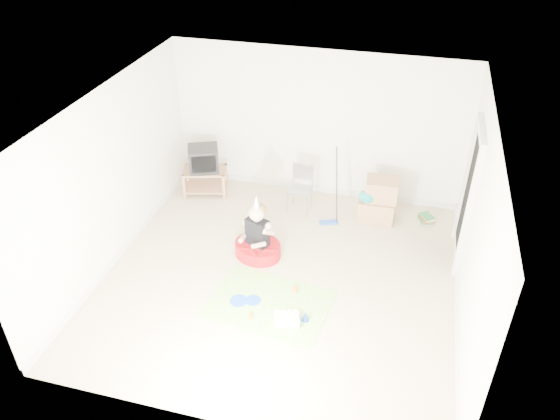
% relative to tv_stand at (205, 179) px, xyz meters
% --- Properties ---
extents(ground, '(5.00, 5.00, 0.00)m').
position_rel_tv_stand_xyz_m(ground, '(1.88, -1.92, -0.28)').
color(ground, '#CAB791').
rests_on(ground, ground).
extents(doorway_recess, '(0.02, 0.90, 2.05)m').
position_rel_tv_stand_xyz_m(doorway_recess, '(4.36, -0.72, 0.75)').
color(doorway_recess, black).
rests_on(doorway_recess, ground).
extents(tv_stand, '(0.85, 0.64, 0.47)m').
position_rel_tv_stand_xyz_m(tv_stand, '(0.00, 0.00, 0.00)').
color(tv_stand, '#996745').
rests_on(tv_stand, ground).
extents(crt_tv, '(0.64, 0.59, 0.44)m').
position_rel_tv_stand_xyz_m(crt_tv, '(0.00, 0.00, 0.41)').
color(crt_tv, black).
rests_on(crt_tv, tv_stand).
extents(folding_chair, '(0.40, 0.38, 0.83)m').
position_rel_tv_stand_xyz_m(folding_chair, '(1.76, -0.13, 0.13)').
color(folding_chair, '#949499').
rests_on(folding_chair, ground).
extents(cardboard_boxes, '(0.62, 0.48, 0.75)m').
position_rel_tv_stand_xyz_m(cardboard_boxes, '(3.07, -0.06, 0.08)').
color(cardboard_boxes, '#AB7B52').
rests_on(cardboard_boxes, ground).
extents(floor_mop, '(0.33, 0.40, 1.25)m').
position_rel_tv_stand_xyz_m(floor_mop, '(2.32, -0.39, -0.02)').
color(floor_mop, blue).
rests_on(floor_mop, ground).
extents(book_pile, '(0.28, 0.32, 0.12)m').
position_rel_tv_stand_xyz_m(book_pile, '(3.90, 0.12, -0.22)').
color(book_pile, '#257136').
rests_on(book_pile, ground).
extents(seated_woman, '(0.96, 0.96, 1.06)m').
position_rel_tv_stand_xyz_m(seated_woman, '(1.42, -1.50, -0.05)').
color(seated_woman, '#9E0E14').
rests_on(seated_woman, ground).
extents(party_mat, '(1.75, 1.36, 0.01)m').
position_rel_tv_stand_xyz_m(party_mat, '(1.89, -2.50, -0.28)').
color(party_mat, '#FD3594').
rests_on(party_mat, ground).
extents(birthday_cake, '(0.39, 0.35, 0.15)m').
position_rel_tv_stand_xyz_m(birthday_cake, '(2.20, -2.78, -0.23)').
color(birthday_cake, white).
rests_on(birthday_cake, party_mat).
extents(blue_plate_near, '(0.24, 0.24, 0.01)m').
position_rel_tv_stand_xyz_m(blue_plate_near, '(1.66, -2.50, -0.27)').
color(blue_plate_near, blue).
rests_on(blue_plate_near, party_mat).
extents(blue_plate_far, '(0.26, 0.26, 0.01)m').
position_rel_tv_stand_xyz_m(blue_plate_far, '(1.47, -2.56, -0.27)').
color(blue_plate_far, blue).
rests_on(blue_plate_far, party_mat).
extents(orange_cup_near, '(0.08, 0.08, 0.08)m').
position_rel_tv_stand_xyz_m(orange_cup_near, '(2.17, -2.18, -0.23)').
color(orange_cup_near, orange).
rests_on(orange_cup_near, party_mat).
extents(orange_cup_far, '(0.07, 0.07, 0.07)m').
position_rel_tv_stand_xyz_m(orange_cup_far, '(1.72, -2.82, -0.24)').
color(orange_cup_far, orange).
rests_on(orange_cup_far, party_mat).
extents(blue_party_hat, '(0.13, 0.13, 0.15)m').
position_rel_tv_stand_xyz_m(blue_party_hat, '(2.43, -2.68, -0.20)').
color(blue_party_hat, '#1935B5').
rests_on(blue_party_hat, party_mat).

